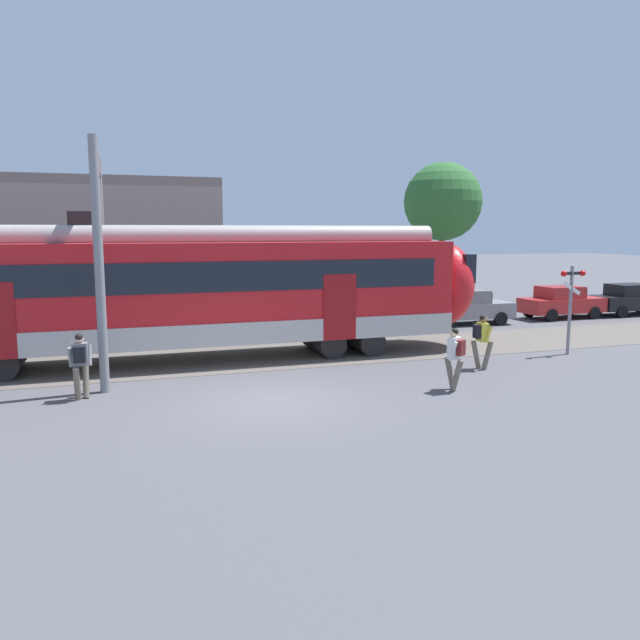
{
  "coord_description": "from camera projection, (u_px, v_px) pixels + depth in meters",
  "views": [
    {
      "loc": [
        -3.57,
        -14.44,
        4.17
      ],
      "look_at": [
        2.06,
        2.48,
        1.6
      ],
      "focal_mm": 35.0,
      "sensor_mm": 36.0,
      "label": 1
    }
  ],
  "objects": [
    {
      "name": "background_building",
      "position": [
        50.0,
        253.0,
        27.09
      ],
      "size": [
        14.26,
        5.0,
        9.2
      ],
      "color": "gray",
      "rests_on": "ground"
    },
    {
      "name": "pedestrian_yellow",
      "position": [
        482.0,
        337.0,
        18.76
      ],
      "size": [
        0.63,
        0.56,
        1.67
      ],
      "color": "#6B6051",
      "rests_on": "ground"
    },
    {
      "name": "street_tree_right",
      "position": [
        443.0,
        202.0,
        31.38
      ],
      "size": [
        3.91,
        3.91,
        7.56
      ],
      "color": "brown",
      "rests_on": "ground"
    },
    {
      "name": "pedestrian_white",
      "position": [
        455.0,
        353.0,
        16.24
      ],
      "size": [
        0.5,
        0.71,
        1.67
      ],
      "color": "#6B6051",
      "rests_on": "ground"
    },
    {
      "name": "catenary_gantry",
      "position": [
        99.0,
        226.0,
        18.62
      ],
      "size": [
        0.24,
        6.64,
        6.53
      ],
      "color": "gray",
      "rests_on": "ground"
    },
    {
      "name": "parked_car_black",
      "position": [
        631.0,
        299.0,
        30.9
      ],
      "size": [
        4.04,
        1.83,
        1.54
      ],
      "color": "black",
      "rests_on": "ground"
    },
    {
      "name": "ground_plane",
      "position": [
        272.0,
        402.0,
        15.28
      ],
      "size": [
        160.0,
        160.0,
        0.0
      ],
      "primitive_type": "plane",
      "color": "#515156"
    },
    {
      "name": "pedestrian_grey",
      "position": [
        80.0,
        360.0,
        15.39
      ],
      "size": [
        0.55,
        0.63,
        1.67
      ],
      "color": "#6B6051",
      "rests_on": "ground"
    },
    {
      "name": "crossing_signal",
      "position": [
        571.0,
        295.0,
        20.87
      ],
      "size": [
        0.96,
        0.22,
        3.0
      ],
      "color": "gray",
      "rests_on": "ground"
    },
    {
      "name": "parked_car_red",
      "position": [
        561.0,
        302.0,
        29.7
      ],
      "size": [
        4.04,
        1.84,
        1.54
      ],
      "color": "#B22323",
      "rests_on": "ground"
    },
    {
      "name": "parked_car_grey",
      "position": [
        466.0,
        307.0,
        27.83
      ],
      "size": [
        4.09,
        1.94,
        1.54
      ],
      "color": "gray",
      "rests_on": "ground"
    }
  ]
}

